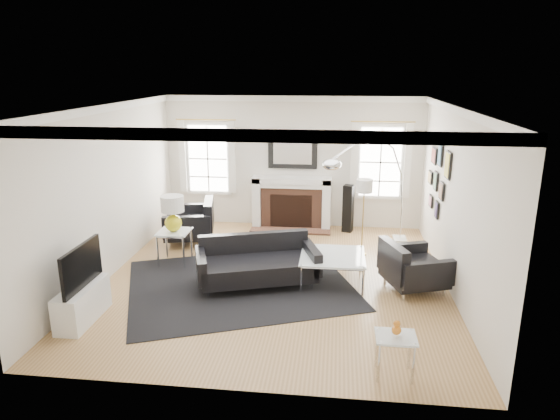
# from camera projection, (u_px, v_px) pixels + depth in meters

# --- Properties ---
(floor) EXTENTS (6.00, 6.00, 0.00)m
(floor) POSITION_uv_depth(u_px,v_px,m) (276.00, 279.00, 8.23)
(floor) COLOR #986C40
(floor) RESTS_ON ground
(back_wall) EXTENTS (5.50, 0.04, 2.80)m
(back_wall) POSITION_uv_depth(u_px,v_px,m) (293.00, 162.00, 10.71)
(back_wall) COLOR silver
(back_wall) RESTS_ON floor
(front_wall) EXTENTS (5.50, 0.04, 2.80)m
(front_wall) POSITION_uv_depth(u_px,v_px,m) (238.00, 270.00, 4.98)
(front_wall) COLOR silver
(front_wall) RESTS_ON floor
(left_wall) EXTENTS (0.04, 6.00, 2.80)m
(left_wall) POSITION_uv_depth(u_px,v_px,m) (109.00, 192.00, 8.15)
(left_wall) COLOR silver
(left_wall) RESTS_ON floor
(right_wall) EXTENTS (0.04, 6.00, 2.80)m
(right_wall) POSITION_uv_depth(u_px,v_px,m) (455.00, 202.00, 7.54)
(right_wall) COLOR silver
(right_wall) RESTS_ON floor
(ceiling) EXTENTS (5.50, 6.00, 0.02)m
(ceiling) POSITION_uv_depth(u_px,v_px,m) (275.00, 106.00, 7.47)
(ceiling) COLOR white
(ceiling) RESTS_ON back_wall
(crown_molding) EXTENTS (5.50, 6.00, 0.12)m
(crown_molding) POSITION_uv_depth(u_px,v_px,m) (275.00, 110.00, 7.48)
(crown_molding) COLOR white
(crown_molding) RESTS_ON back_wall
(fireplace) EXTENTS (1.70, 0.69, 1.11)m
(fireplace) POSITION_uv_depth(u_px,v_px,m) (292.00, 203.00, 10.75)
(fireplace) COLOR white
(fireplace) RESTS_ON floor
(mantel_mirror) EXTENTS (1.05, 0.07, 0.75)m
(mantel_mirror) POSITION_uv_depth(u_px,v_px,m) (293.00, 151.00, 10.60)
(mantel_mirror) COLOR black
(mantel_mirror) RESTS_ON back_wall
(window_left) EXTENTS (1.24, 0.15, 1.62)m
(window_left) POSITION_uv_depth(u_px,v_px,m) (208.00, 158.00, 10.85)
(window_left) COLOR white
(window_left) RESTS_ON back_wall
(window_right) EXTENTS (1.24, 0.15, 1.62)m
(window_right) POSITION_uv_depth(u_px,v_px,m) (380.00, 162.00, 10.44)
(window_right) COLOR white
(window_right) RESTS_ON back_wall
(gallery_wall) EXTENTS (0.04, 1.73, 1.29)m
(gallery_wall) POSITION_uv_depth(u_px,v_px,m) (438.00, 175.00, 8.75)
(gallery_wall) COLOR black
(gallery_wall) RESTS_ON right_wall
(tv_unit) EXTENTS (0.35, 1.00, 1.09)m
(tv_unit) POSITION_uv_depth(u_px,v_px,m) (82.00, 298.00, 6.79)
(tv_unit) COLOR white
(tv_unit) RESTS_ON floor
(area_rug) EXTENTS (4.23, 3.91, 0.01)m
(area_rug) POSITION_uv_depth(u_px,v_px,m) (240.00, 284.00, 8.01)
(area_rug) COLOR black
(area_rug) RESTS_ON floor
(sofa) EXTENTS (2.08, 1.41, 0.62)m
(sofa) POSITION_uv_depth(u_px,v_px,m) (257.00, 263.00, 7.97)
(sofa) COLOR black
(sofa) RESTS_ON floor
(armchair_left) EXTENTS (1.12, 1.21, 0.70)m
(armchair_left) POSITION_uv_depth(u_px,v_px,m) (192.00, 223.00, 9.88)
(armchair_left) COLOR black
(armchair_left) RESTS_ON floor
(armchair_right) EXTENTS (1.12, 1.19, 0.65)m
(armchair_right) POSITION_uv_depth(u_px,v_px,m) (411.00, 268.00, 7.73)
(armchair_right) COLOR black
(armchair_right) RESTS_ON floor
(coffee_table) EXTENTS (1.02, 1.02, 0.46)m
(coffee_table) POSITION_uv_depth(u_px,v_px,m) (333.00, 257.00, 8.00)
(coffee_table) COLOR silver
(coffee_table) RESTS_ON floor
(side_table_left) EXTENTS (0.54, 0.54, 0.60)m
(side_table_left) POSITION_uv_depth(u_px,v_px,m) (174.00, 237.00, 8.76)
(side_table_left) COLOR silver
(side_table_left) RESTS_ON floor
(nesting_table) EXTENTS (0.45, 0.38, 0.50)m
(nesting_table) POSITION_uv_depth(u_px,v_px,m) (395.00, 345.00, 5.54)
(nesting_table) COLOR silver
(nesting_table) RESTS_ON floor
(gourd_lamp) EXTENTS (0.40, 0.40, 0.64)m
(gourd_lamp) POSITION_uv_depth(u_px,v_px,m) (173.00, 211.00, 8.63)
(gourd_lamp) COLOR yellow
(gourd_lamp) RESTS_ON side_table_left
(orange_vase) EXTENTS (0.11, 0.11, 0.17)m
(orange_vase) POSITION_uv_depth(u_px,v_px,m) (397.00, 328.00, 5.48)
(orange_vase) COLOR orange
(orange_vase) RESTS_ON nesting_table
(arc_floor_lamp) EXTENTS (1.62, 1.50, 2.29)m
(arc_floor_lamp) POSITION_uv_depth(u_px,v_px,m) (369.00, 191.00, 8.87)
(arc_floor_lamp) COLOR white
(arc_floor_lamp) RESTS_ON floor
(stick_floor_lamp) EXTENTS (0.29, 0.29, 1.43)m
(stick_floor_lamp) POSITION_uv_depth(u_px,v_px,m) (364.00, 190.00, 8.97)
(stick_floor_lamp) COLOR #BA9540
(stick_floor_lamp) RESTS_ON floor
(speaker_tower) EXTENTS (0.25, 0.25, 1.01)m
(speaker_tower) POSITION_uv_depth(u_px,v_px,m) (348.00, 209.00, 10.49)
(speaker_tower) COLOR black
(speaker_tower) RESTS_ON floor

